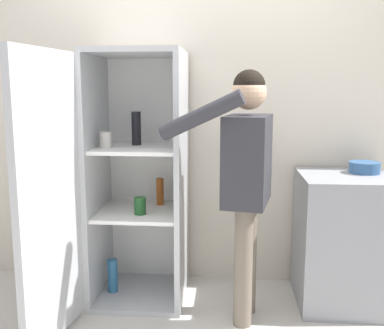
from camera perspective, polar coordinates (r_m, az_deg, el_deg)
name	(u,v)px	position (r m, az deg, el deg)	size (l,w,h in m)	color
wall_back	(194,112)	(3.32, 0.29, 6.74)	(7.00, 0.06, 2.55)	beige
refrigerator	(124,181)	(3.00, -8.68, -2.05)	(0.76, 1.24, 1.69)	#B7BABC
person	(246,167)	(2.72, 6.88, -0.35)	(0.68, 0.58, 1.55)	#726656
counter	(343,240)	(3.21, 18.64, -9.05)	(0.59, 0.60, 0.88)	gray
bowl	(364,167)	(3.22, 21.06, -0.35)	(0.20, 0.20, 0.08)	#335B8E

